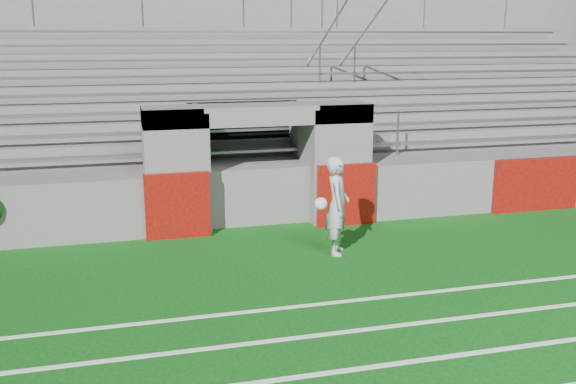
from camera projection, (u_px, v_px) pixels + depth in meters
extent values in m
plane|color=#0B470F|center=(304.00, 281.00, 10.74)|extent=(90.00, 90.00, 0.00)
cube|color=white|center=(371.00, 367.00, 7.92)|extent=(28.00, 0.09, 0.01)
cube|color=white|center=(344.00, 332.00, 8.86)|extent=(28.00, 0.09, 0.01)
cube|color=white|center=(322.00, 304.00, 9.80)|extent=(28.00, 0.09, 0.01)
cube|color=#625F5C|center=(573.00, 180.00, 15.49)|extent=(10.60, 0.35, 1.25)
cube|color=#625F5C|center=(174.00, 170.00, 13.28)|extent=(1.20, 1.00, 2.60)
cube|color=#625F5C|center=(338.00, 161.00, 14.17)|extent=(1.20, 1.00, 2.60)
cube|color=black|center=(244.00, 154.00, 15.34)|extent=(2.60, 0.20, 2.50)
cube|color=#625F5C|center=(202.00, 165.00, 14.02)|extent=(0.10, 2.20, 2.50)
cube|color=#625F5C|center=(303.00, 160.00, 14.59)|extent=(0.10, 2.20, 2.50)
cube|color=#625F5C|center=(258.00, 114.00, 13.47)|extent=(4.80, 1.00, 0.40)
cube|color=#625F5C|center=(229.00, 144.00, 17.38)|extent=(26.00, 8.00, 0.20)
cube|color=#625F5C|center=(229.00, 167.00, 17.53)|extent=(26.00, 8.00, 1.05)
cube|color=#640C08|center=(178.00, 206.00, 12.91)|extent=(1.30, 0.15, 1.35)
cube|color=#640C08|center=(346.00, 195.00, 13.80)|extent=(1.30, 0.15, 1.35)
cube|color=#640C08|center=(536.00, 184.00, 14.98)|extent=(2.20, 0.15, 1.25)
cube|color=gray|center=(250.00, 150.00, 14.56)|extent=(23.00, 0.28, 0.06)
cube|color=#625F5C|center=(243.00, 146.00, 15.36)|extent=(24.00, 0.75, 0.38)
cube|color=gray|center=(244.00, 129.00, 15.17)|extent=(23.00, 0.28, 0.06)
cube|color=#625F5C|center=(237.00, 134.00, 16.02)|extent=(24.00, 0.75, 0.76)
cube|color=gray|center=(237.00, 110.00, 15.79)|extent=(23.00, 0.28, 0.06)
cube|color=#625F5C|center=(232.00, 122.00, 16.68)|extent=(24.00, 0.75, 1.14)
cube|color=gray|center=(232.00, 92.00, 16.40)|extent=(23.00, 0.28, 0.06)
cube|color=#625F5C|center=(227.00, 112.00, 17.34)|extent=(24.00, 0.75, 1.52)
cube|color=gray|center=(227.00, 75.00, 17.02)|extent=(23.00, 0.28, 0.06)
cube|color=#625F5C|center=(222.00, 102.00, 18.00)|extent=(24.00, 0.75, 1.90)
cube|color=gray|center=(222.00, 60.00, 17.63)|extent=(23.00, 0.28, 0.06)
cube|color=#625F5C|center=(218.00, 93.00, 18.66)|extent=(24.00, 0.75, 2.28)
cube|color=gray|center=(217.00, 45.00, 18.25)|extent=(23.00, 0.28, 0.06)
cube|color=#625F5C|center=(214.00, 85.00, 19.32)|extent=(24.00, 0.75, 2.66)
cube|color=gray|center=(213.00, 32.00, 18.87)|extent=(23.00, 0.28, 0.06)
cube|color=#625F5C|center=(211.00, 81.00, 19.94)|extent=(26.00, 0.60, 5.29)
cylinder|color=#A5A8AD|center=(358.00, 136.00, 14.85)|extent=(0.05, 0.05, 1.00)
cylinder|color=#A5A8AD|center=(320.00, 64.00, 17.32)|extent=(0.05, 0.05, 1.00)
cylinder|color=#A5A8AD|center=(291.00, 10.00, 19.78)|extent=(0.05, 0.05, 1.00)
cylinder|color=#A5A8AD|center=(320.00, 45.00, 17.20)|extent=(0.05, 6.02, 3.08)
cylinder|color=#A5A8AD|center=(398.00, 134.00, 15.10)|extent=(0.05, 0.05, 1.00)
cylinder|color=#A5A8AD|center=(355.00, 64.00, 17.56)|extent=(0.05, 0.05, 1.00)
cylinder|color=#A5A8AD|center=(322.00, 10.00, 20.02)|extent=(0.05, 0.05, 1.00)
cylinder|color=#A5A8AD|center=(355.00, 45.00, 17.45)|extent=(0.05, 6.02, 3.08)
cylinder|color=#A5A8AD|center=(32.00, 5.00, 17.90)|extent=(0.05, 0.05, 1.10)
cylinder|color=#A5A8AD|center=(142.00, 7.00, 18.65)|extent=(0.05, 0.05, 1.10)
cylinder|color=#A5A8AD|center=(243.00, 8.00, 19.39)|extent=(0.05, 0.05, 1.10)
cylinder|color=#A5A8AD|center=(337.00, 9.00, 20.14)|extent=(0.05, 0.05, 1.10)
cylinder|color=#A5A8AD|center=(424.00, 10.00, 20.88)|extent=(0.05, 0.05, 1.10)
cylinder|color=#A5A8AD|center=(505.00, 11.00, 21.63)|extent=(0.05, 0.05, 1.10)
imported|color=#B0B4BA|center=(337.00, 205.00, 11.92)|extent=(0.64, 0.78, 1.86)
sphere|color=white|center=(321.00, 204.00, 11.74)|extent=(0.24, 0.24, 0.24)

